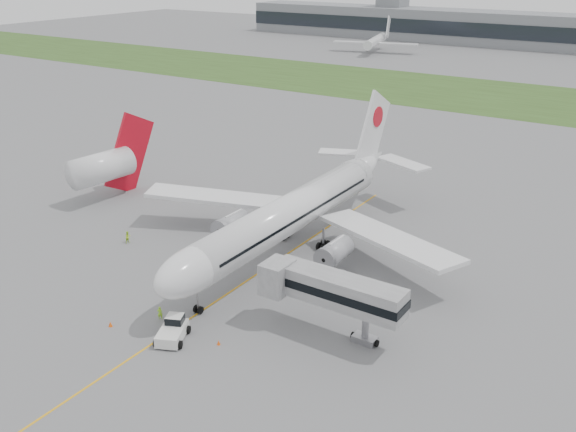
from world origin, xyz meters
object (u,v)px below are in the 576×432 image
Objects in this scene: pushback_tug at (173,330)px; neighbor_aircraft at (105,166)px; ground_crew_near at (160,313)px; jet_bridge at (329,289)px; airliner at (295,210)px.

neighbor_aircraft is (-37.13, 25.16, 4.52)m from pushback_tug.
pushback_tug reaches higher than ground_crew_near.
neighbor_aircraft is (-33.37, 23.15, 4.76)m from ground_crew_near.
jet_bridge is 18.88m from ground_crew_near.
airliner reaches higher than neighbor_aircraft.
airliner is 3.15× the size of neighbor_aircraft.
jet_bridge is at bearing 168.06° from ground_crew_near.
jet_bridge is (14.06, -15.63, -0.40)m from airliner.
neighbor_aircraft is (-36.05, 0.04, -0.14)m from airliner.
pushback_tug is at bearing -87.54° from airliner.
airliner is at bearing 4.94° from neighbor_aircraft.
ground_crew_near is (-3.75, 2.01, -0.24)m from pushback_tug.
airliner is at bearing 67.97° from pushback_tug.
jet_bridge is at bearing -48.03° from airliner.
pushback_tug is 0.28× the size of neighbor_aircraft.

